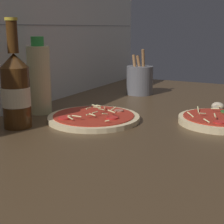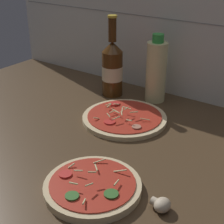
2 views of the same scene
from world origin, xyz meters
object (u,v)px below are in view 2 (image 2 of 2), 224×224
(beer_bottle, at_px, (112,68))
(mushroom_left, at_px, (161,205))
(pizza_near, at_px, (93,186))
(pizza_far, at_px, (124,118))
(oil_bottle, at_px, (156,71))

(beer_bottle, distance_m, mushroom_left, 0.64)
(pizza_near, relative_size, pizza_far, 0.83)
(beer_bottle, relative_size, oil_bottle, 1.22)
(oil_bottle, bearing_deg, pizza_far, -90.02)
(pizza_near, height_order, oil_bottle, oil_bottle)
(pizza_far, xyz_separation_m, oil_bottle, (0.00, 0.20, 0.10))
(pizza_near, distance_m, pizza_far, 0.36)
(pizza_near, distance_m, oil_bottle, 0.55)
(beer_bottle, bearing_deg, pizza_far, -44.08)
(pizza_far, relative_size, mushroom_left, 6.26)
(pizza_near, relative_size, beer_bottle, 0.77)
(pizza_near, distance_m, beer_bottle, 0.57)
(pizza_near, xyz_separation_m, pizza_far, (-0.13, 0.33, -0.00))
(pizza_near, bearing_deg, pizza_far, 112.01)
(pizza_near, height_order, beer_bottle, beer_bottle)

